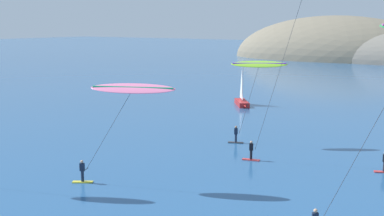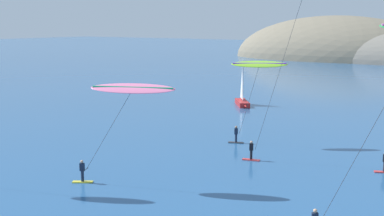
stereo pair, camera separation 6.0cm
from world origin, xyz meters
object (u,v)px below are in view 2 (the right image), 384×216
at_px(sailboat_near, 243,101).
at_px(kitesurfer_cyan, 299,6).
at_px(kitesurfer_lime, 257,71).
at_px(kitesurfer_pink, 129,95).

height_order(sailboat_near, kitesurfer_cyan, kitesurfer_cyan).
bearing_deg(kitesurfer_lime, kitesurfer_cyan, -35.44).
bearing_deg(kitesurfer_pink, sailboat_near, 104.95).
xyz_separation_m(sailboat_near, kitesurfer_pink, (9.31, -34.86, 6.03)).
height_order(kitesurfer_lime, kitesurfer_cyan, kitesurfer_cyan).
relative_size(sailboat_near, kitesurfer_lime, 0.70).
relative_size(kitesurfer_lime, kitesurfer_pink, 1.08).
bearing_deg(sailboat_near, kitesurfer_cyan, -53.28).
bearing_deg(kitesurfer_lime, kitesurfer_pink, -96.80).
relative_size(sailboat_near, kitesurfer_pink, 0.76).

